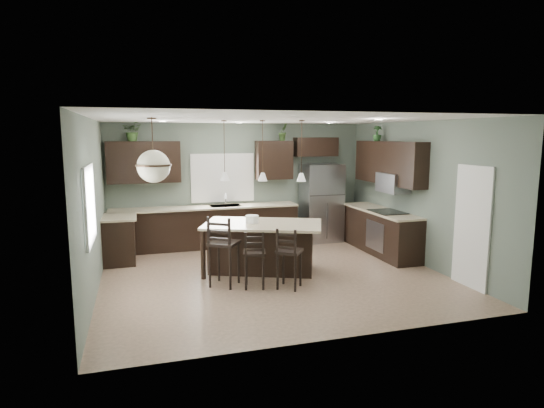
{
  "coord_description": "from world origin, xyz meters",
  "views": [
    {
      "loc": [
        -2.31,
        -7.66,
        2.52
      ],
      "look_at": [
        0.1,
        0.4,
        1.25
      ],
      "focal_mm": 30.0,
      "sensor_mm": 36.0,
      "label": 1
    }
  ],
  "objects": [
    {
      "name": "room_shell",
      "position": [
        0.0,
        0.0,
        1.7
      ],
      "size": [
        6.0,
        6.0,
        6.0
      ],
      "color": "#5C695C",
      "rests_on": "ground"
    },
    {
      "name": "wall_oven_front",
      "position": [
        2.4,
        0.6,
        0.45
      ],
      "size": [
        0.01,
        0.72,
        0.6
      ],
      "primitive_type": "cube",
      "color": "gray",
      "rests_on": "right_lower_cabs"
    },
    {
      "name": "bar_stool_center",
      "position": [
        -0.49,
        -0.57,
        0.49
      ],
      "size": [
        0.44,
        0.44,
        0.98
      ],
      "primitive_type": "cube",
      "rotation": [
        0.0,
        0.0,
        -0.26
      ],
      "color": "black",
      "rests_on": "ground"
    },
    {
      "name": "refrigerator",
      "position": [
        1.91,
        2.33,
        0.93
      ],
      "size": [
        0.9,
        0.74,
        1.85
      ],
      "primitive_type": "cube",
      "color": "gray",
      "rests_on": "ground"
    },
    {
      "name": "back_upper_right",
      "position": [
        0.8,
        2.58,
        1.95
      ],
      "size": [
        0.85,
        0.34,
        0.9
      ],
      "primitive_type": "cube",
      "color": "black",
      "rests_on": "room_shell"
    },
    {
      "name": "microwave",
      "position": [
        2.78,
        0.6,
        1.55
      ],
      "size": [
        0.4,
        0.75,
        0.4
      ],
      "primitive_type": "cube",
      "color": "gray",
      "rests_on": "right_upper_cabs"
    },
    {
      "name": "window_back",
      "position": [
        -0.4,
        2.73,
        1.55
      ],
      "size": [
        1.35,
        0.02,
        1.0
      ],
      "primitive_type": "cube",
      "color": "white",
      "rests_on": "room_shell"
    },
    {
      "name": "back_lower_cabs",
      "position": [
        -0.85,
        2.45,
        0.45
      ],
      "size": [
        4.2,
        0.6,
        0.9
      ],
      "primitive_type": "cube",
      "color": "black",
      "rests_on": "ground"
    },
    {
      "name": "back_upper_left",
      "position": [
        -2.15,
        2.58,
        1.95
      ],
      "size": [
        1.55,
        0.34,
        0.9
      ],
      "primitive_type": "cube",
      "color": "black",
      "rests_on": "room_shell"
    },
    {
      "name": "serving_dish",
      "position": [
        -0.31,
        0.33,
        0.99
      ],
      "size": [
        0.24,
        0.24,
        0.14
      ],
      "primitive_type": "cylinder",
      "color": "white",
      "rests_on": "kitchen_island"
    },
    {
      "name": "left_return_countertop",
      "position": [
        -2.68,
        1.7,
        0.92
      ],
      "size": [
        0.66,
        0.96,
        0.04
      ],
      "primitive_type": "cube",
      "color": "beige",
      "rests_on": "left_return_cabs"
    },
    {
      "name": "bar_stool_right",
      "position": [
        0.05,
        -0.76,
        0.52
      ],
      "size": [
        0.54,
        0.54,
        1.04
      ],
      "primitive_type": "cube",
      "rotation": [
        0.0,
        0.0,
        -0.64
      ],
      "color": "black",
      "rests_on": "ground"
    },
    {
      "name": "plant_right_wall",
      "position": [
        2.8,
        1.35,
        2.57
      ],
      "size": [
        0.24,
        0.24,
        0.34
      ],
      "primitive_type": "imported",
      "rotation": [
        0.0,
        0.0,
        -0.37
      ],
      "color": "#244E22",
      "rests_on": "right_upper_cabs"
    },
    {
      "name": "window_left",
      "position": [
        -2.98,
        -0.8,
        1.55
      ],
      "size": [
        0.02,
        1.1,
        1.0
      ],
      "primitive_type": "cube",
      "color": "white",
      "rests_on": "room_shell"
    },
    {
      "name": "plant_back_left",
      "position": [
        -2.35,
        2.55,
        2.62
      ],
      "size": [
        0.45,
        0.41,
        0.44
      ],
      "primitive_type": "imported",
      "rotation": [
        0.0,
        0.0,
        -0.19
      ],
      "color": "#355826",
      "rests_on": "back_upper_left"
    },
    {
      "name": "kitchen_island",
      "position": [
        -0.12,
        0.25,
        0.46
      ],
      "size": [
        2.44,
        1.94,
        0.92
      ],
      "primitive_type": "cube",
      "rotation": [
        0.0,
        0.0,
        -0.4
      ],
      "color": "black",
      "rests_on": "ground"
    },
    {
      "name": "cooktop",
      "position": [
        2.68,
        0.6,
        0.94
      ],
      "size": [
        0.58,
        0.75,
        0.02
      ],
      "primitive_type": "cube",
      "color": "black",
      "rests_on": "right_countertop"
    },
    {
      "name": "faucet",
      "position": [
        -0.4,
        2.4,
        1.08
      ],
      "size": [
        0.02,
        0.02,
        0.28
      ],
      "primitive_type": "cylinder",
      "color": "silver",
      "rests_on": "back_countertop"
    },
    {
      "name": "ground",
      "position": [
        0.0,
        0.0,
        0.0
      ],
      "size": [
        6.0,
        6.0,
        0.0
      ],
      "primitive_type": "plane",
      "color": "#9E8466",
      "rests_on": "ground"
    },
    {
      "name": "pendant_left",
      "position": [
        -0.77,
        0.52,
        2.25
      ],
      "size": [
        0.17,
        0.17,
        1.1
      ],
      "primitive_type": null,
      "color": "silver",
      "rests_on": "room_shell"
    },
    {
      "name": "sink_inset",
      "position": [
        -0.4,
        2.43,
        0.94
      ],
      "size": [
        0.7,
        0.45,
        0.01
      ],
      "primitive_type": "cube",
      "color": "gray",
      "rests_on": "back_countertop"
    },
    {
      "name": "chandelier",
      "position": [
        -2.06,
        -0.42,
        2.3
      ],
      "size": [
        0.55,
        0.55,
        1.0
      ],
      "primitive_type": null,
      "color": "beige",
      "rests_on": "room_shell"
    },
    {
      "name": "right_lower_cabs",
      "position": [
        2.7,
        0.87,
        0.45
      ],
      "size": [
        0.6,
        2.35,
        0.9
      ],
      "primitive_type": "cube",
      "color": "black",
      "rests_on": "ground"
    },
    {
      "name": "pendant_right",
      "position": [
        0.52,
        -0.02,
        2.25
      ],
      "size": [
        0.17,
        0.17,
        1.1
      ],
      "primitive_type": null,
      "color": "white",
      "rests_on": "room_shell"
    },
    {
      "name": "pantry_door",
      "position": [
        2.98,
        -1.55,
        1.02
      ],
      "size": [
        0.04,
        0.82,
        2.04
      ],
      "primitive_type": "cube",
      "color": "white",
      "rests_on": "ground"
    },
    {
      "name": "right_upper_cabs",
      "position": [
        2.83,
        0.87,
        1.95
      ],
      "size": [
        0.34,
        2.35,
        0.9
      ],
      "primitive_type": "cube",
      "color": "black",
      "rests_on": "room_shell"
    },
    {
      "name": "fridge_header",
      "position": [
        1.85,
        2.58,
        2.25
      ],
      "size": [
        1.05,
        0.34,
        0.45
      ],
      "primitive_type": "cube",
      "color": "black",
      "rests_on": "room_shell"
    },
    {
      "name": "back_countertop",
      "position": [
        -0.85,
        2.43,
        0.92
      ],
      "size": [
        4.2,
        0.66,
        0.04
      ],
      "primitive_type": "cube",
      "color": "beige",
      "rests_on": "back_lower_cabs"
    },
    {
      "name": "left_return_cabs",
      "position": [
        -2.7,
        1.7,
        0.45
      ],
      "size": [
        0.6,
        0.9,
        0.9
      ],
      "primitive_type": "cube",
      "color": "black",
      "rests_on": "ground"
    },
    {
      "name": "bar_stool_left",
      "position": [
        -0.96,
        -0.33,
        0.6
      ],
      "size": [
        0.62,
        0.62,
        1.21
      ],
      "primitive_type": "cube",
      "rotation": [
        0.0,
        0.0,
        -0.59
      ],
      "color": "black",
      "rests_on": "ground"
    },
    {
      "name": "pendant_center",
      "position": [
        -0.12,
        0.25,
        2.25
      ],
      "size": [
        0.17,
        0.17,
        1.1
      ],
      "primitive_type": null,
      "color": "silver",
      "rests_on": "room_shell"
    },
    {
      "name": "right_countertop",
      "position": [
        2.68,
        0.87,
        0.92
      ],
      "size": [
        0.66,
        2.35,
        0.04
      ],
      "primitive_type": "cube",
      "color": "beige",
      "rests_on": "right_lower_cabs"
    },
    {
      "name": "plant_back_right",
      "position": [
        1.01,
        2.55,
        2.61
      ],
      "size": [
        0.29,
        0.26,
        0.42
      ],
      "primitive_type": "imported",
      "rotation": [
        0.0,
        0.0,
        0.42
      ],
      "color": "#345324",
      "rests_on": "back_upper_right"
    }
  ]
}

